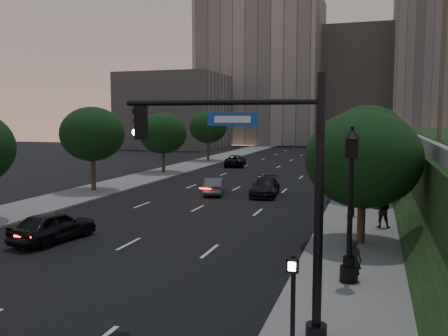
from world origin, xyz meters
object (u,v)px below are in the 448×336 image
(street_lamp, at_px, (350,212))
(traffic_signal_mast, at_px, (277,203))
(sedan_mid_left, at_px, (214,186))
(pedestrian_c, at_px, (352,202))
(sedan_far_left, at_px, (235,161))
(sedan_near_right, at_px, (265,187))
(pedestrian_a, at_px, (354,260))
(sedan_near_left, at_px, (53,226))
(pedestrian_b, at_px, (382,210))
(sedan_far_right, at_px, (318,166))

(street_lamp, bearing_deg, traffic_signal_mast, -109.81)
(sedan_mid_left, bearing_deg, pedestrian_c, 136.64)
(sedan_far_left, xyz_separation_m, pedestrian_c, (14.69, -26.21, 0.33))
(sedan_far_left, bearing_deg, sedan_near_right, 101.57)
(traffic_signal_mast, bearing_deg, pedestrian_a, 68.75)
(sedan_near_left, bearing_deg, pedestrian_b, -145.22)
(sedan_mid_left, height_order, pedestrian_c, pedestrian_c)
(sedan_near_right, relative_size, sedan_far_right, 1.13)
(sedan_mid_left, height_order, sedan_near_right, sedan_near_right)
(sedan_mid_left, bearing_deg, traffic_signal_mast, 98.91)
(traffic_signal_mast, height_order, sedan_near_left, traffic_signal_mast)
(pedestrian_b, bearing_deg, sedan_near_right, -44.44)
(street_lamp, relative_size, sedan_far_right, 1.35)
(pedestrian_b, bearing_deg, street_lamp, 84.69)
(sedan_far_right, distance_m, pedestrian_a, 34.22)
(sedan_far_left, height_order, sedan_near_right, sedan_far_left)
(pedestrian_b, bearing_deg, pedestrian_c, -53.07)
(street_lamp, distance_m, sedan_far_right, 34.34)
(traffic_signal_mast, relative_size, street_lamp, 1.25)
(traffic_signal_mast, relative_size, sedan_near_right, 1.49)
(sedan_near_left, bearing_deg, sedan_far_right, -96.00)
(sedan_near_right, relative_size, pedestrian_b, 2.53)
(sedan_far_left, bearing_deg, sedan_far_right, 149.48)
(pedestrian_c, bearing_deg, traffic_signal_mast, 63.63)
(sedan_near_right, bearing_deg, pedestrian_c, -49.90)
(sedan_far_left, height_order, pedestrian_c, pedestrian_c)
(sedan_mid_left, height_order, sedan_far_left, sedan_far_left)
(street_lamp, distance_m, pedestrian_b, 9.21)
(sedan_near_left, xyz_separation_m, sedan_near_right, (6.71, 15.86, -0.07))
(pedestrian_a, relative_size, pedestrian_b, 0.82)
(street_lamp, distance_m, sedan_near_left, 13.96)
(sedan_mid_left, xyz_separation_m, sedan_far_left, (-4.25, 20.30, 0.04))
(traffic_signal_mast, distance_m, sedan_mid_left, 23.96)
(sedan_far_left, height_order, sedan_far_right, sedan_far_right)
(traffic_signal_mast, height_order, pedestrian_c, traffic_signal_mast)
(pedestrian_a, distance_m, pedestrian_c, 11.31)
(pedestrian_a, bearing_deg, sedan_far_right, -65.79)
(pedestrian_c, bearing_deg, sedan_far_right, -100.59)
(traffic_signal_mast, xyz_separation_m, pedestrian_a, (1.83, 4.72, -2.76))
(traffic_signal_mast, height_order, pedestrian_a, traffic_signal_mast)
(traffic_signal_mast, relative_size, pedestrian_b, 3.76)
(traffic_signal_mast, xyz_separation_m, sedan_near_left, (-12.04, 6.51, -2.92))
(pedestrian_a, bearing_deg, pedestrian_c, -71.38)
(sedan_far_left, height_order, pedestrian_a, pedestrian_a)
(sedan_near_right, distance_m, sedan_far_right, 16.31)
(traffic_signal_mast, bearing_deg, pedestrian_b, 78.06)
(sedan_mid_left, xyz_separation_m, sedan_far_right, (5.91, 16.64, 0.06))
(street_lamp, distance_m, sedan_mid_left, 20.51)
(sedan_far_left, bearing_deg, pedestrian_c, 108.58)
(sedan_far_left, bearing_deg, pedestrian_b, 109.04)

